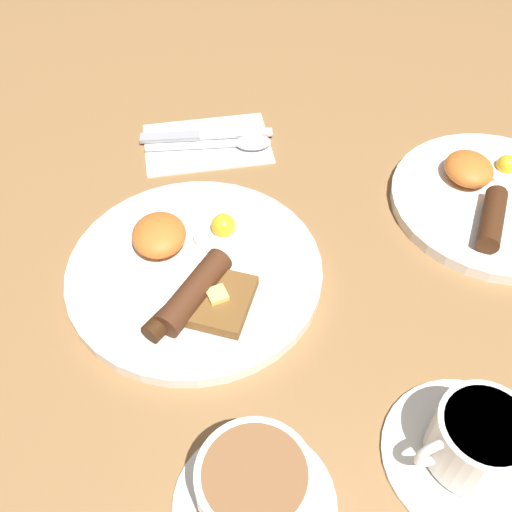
{
  "coord_description": "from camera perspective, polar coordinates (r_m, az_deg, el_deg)",
  "views": [
    {
      "loc": [
        0.44,
        0.03,
        0.53
      ],
      "look_at": [
        -0.0,
        0.07,
        0.03
      ],
      "focal_mm": 42.0,
      "sensor_mm": 36.0,
      "label": 1
    }
  ],
  "objects": [
    {
      "name": "spoon",
      "position": [
        0.84,
        -1.54,
        10.69
      ],
      "size": [
        0.03,
        0.18,
        0.01
      ],
      "rotation": [
        0.0,
        0.0,
        1.56
      ],
      "color": "silver",
      "rests_on": "napkin"
    },
    {
      "name": "napkin",
      "position": [
        0.85,
        -4.69,
        10.68
      ],
      "size": [
        0.13,
        0.18,
        0.01
      ],
      "primitive_type": "cube",
      "rotation": [
        0.0,
        0.0,
        0.08
      ],
      "color": "white",
      "rests_on": "ground_plane"
    },
    {
      "name": "breakfast_plate_far",
      "position": [
        0.81,
        21.58,
        5.15
      ],
      "size": [
        0.26,
        0.26,
        0.05
      ],
      "color": "white",
      "rests_on": "ground_plane"
    },
    {
      "name": "breakfast_plate_near",
      "position": [
        0.67,
        -5.99,
        -1.36
      ],
      "size": [
        0.29,
        0.29,
        0.05
      ],
      "color": "white",
      "rests_on": "ground_plane"
    },
    {
      "name": "knife",
      "position": [
        0.86,
        -5.48,
        11.36
      ],
      "size": [
        0.02,
        0.19,
        0.01
      ],
      "rotation": [
        0.0,
        0.0,
        1.56
      ],
      "color": "silver",
      "rests_on": "napkin"
    },
    {
      "name": "teacup_far",
      "position": [
        0.58,
        20.08,
        -16.54
      ],
      "size": [
        0.15,
        0.15,
        0.07
      ],
      "color": "white",
      "rests_on": "ground_plane"
    },
    {
      "name": "ground_plane",
      "position": [
        0.69,
        -5.79,
        -1.87
      ],
      "size": [
        3.0,
        3.0,
        0.0
      ],
      "primitive_type": "plane",
      "color": "olive"
    },
    {
      "name": "teacup_near",
      "position": [
        0.53,
        -0.04,
        -21.54
      ],
      "size": [
        0.14,
        0.14,
        0.07
      ],
      "color": "white",
      "rests_on": "ground_plane"
    }
  ]
}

